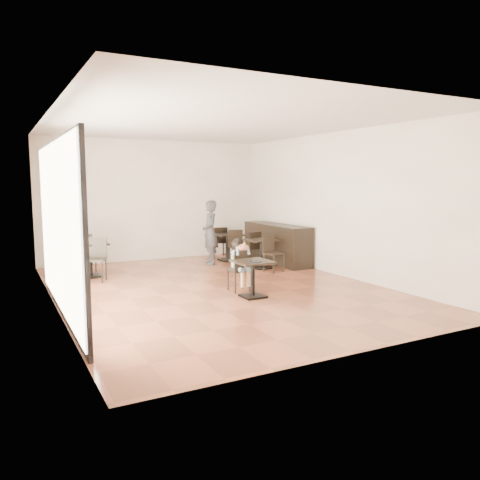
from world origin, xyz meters
TOP-DOWN VIEW (x-y plane):
  - floor at (0.00, 0.00)m, footprint 6.00×8.00m
  - ceiling at (0.00, 0.00)m, footprint 6.00×8.00m
  - wall_back at (0.00, 4.00)m, footprint 6.00×0.01m
  - wall_front at (0.00, -4.00)m, footprint 6.00×0.01m
  - wall_left at (-3.00, 0.00)m, footprint 0.01×8.00m
  - wall_right at (3.00, 0.00)m, footprint 0.01×8.00m
  - storefront_window at (-2.97, -0.50)m, footprint 0.04×4.50m
  - child_table at (0.27, -0.93)m, footprint 0.64×0.64m
  - child_chair at (0.27, -0.38)m, footprint 0.36×0.36m
  - child at (0.27, -0.38)m, footprint 0.36×0.51m
  - plate at (0.27, -1.03)m, footprint 0.23×0.23m
  - pizza_slice at (0.27, -0.57)m, footprint 0.24×0.18m
  - adult_patron at (1.02, 2.60)m, footprint 0.50×0.66m
  - cafe_table_mid at (1.88, 1.48)m, footprint 0.81×0.81m
  - cafe_table_left at (-2.00, 2.35)m, footprint 0.96×0.96m
  - cafe_table_back at (1.67, 2.90)m, footprint 0.79×0.79m
  - chair_mid_a at (1.88, 2.03)m, footprint 0.46×0.46m
  - chair_mid_b at (1.88, 0.93)m, footprint 0.46×0.46m
  - chair_left_a at (-2.00, 2.90)m, footprint 0.55×0.55m
  - chair_left_b at (-2.00, 1.80)m, footprint 0.55×0.55m
  - chair_back_a at (1.67, 3.45)m, footprint 0.45×0.45m
  - chair_back_b at (1.67, 2.35)m, footprint 0.45×0.45m
  - service_counter at (2.65, 2.00)m, footprint 0.60×2.40m

SIDE VIEW (x-z plane):
  - floor at x=0.00m, z-range -0.01..0.01m
  - child_table at x=0.27m, z-range 0.00..0.67m
  - cafe_table_mid at x=1.88m, z-range 0.00..0.71m
  - cafe_table_back at x=1.67m, z-range 0.00..0.71m
  - cafe_table_left at x=-2.00m, z-range 0.00..0.77m
  - child_chair at x=0.27m, z-range 0.00..0.81m
  - chair_mid_a at x=1.88m, z-range 0.00..0.85m
  - chair_mid_b at x=1.88m, z-range 0.00..0.85m
  - chair_back_a at x=1.67m, z-range 0.00..0.86m
  - chair_back_b at x=1.67m, z-range 0.00..0.86m
  - chair_left_a at x=-2.00m, z-range 0.00..0.92m
  - chair_left_b at x=-2.00m, z-range 0.00..0.92m
  - service_counter at x=2.65m, z-range 0.00..1.00m
  - child at x=0.27m, z-range 0.00..1.02m
  - plate at x=0.27m, z-range 0.67..0.69m
  - adult_patron at x=1.02m, z-range 0.00..1.63m
  - pizza_slice at x=0.27m, z-range 0.86..0.91m
  - storefront_window at x=-2.97m, z-range 0.10..2.70m
  - wall_back at x=0.00m, z-range 0.00..3.20m
  - wall_front at x=0.00m, z-range 0.00..3.20m
  - wall_left at x=-3.00m, z-range 0.00..3.20m
  - wall_right at x=3.00m, z-range 0.00..3.20m
  - ceiling at x=0.00m, z-range 3.20..3.21m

